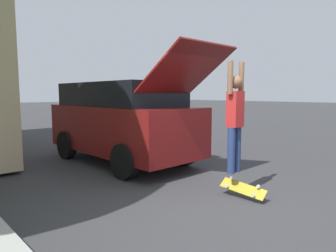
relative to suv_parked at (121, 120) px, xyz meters
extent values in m
plane|color=#333335|center=(-0.70, -3.55, -1.11)|extent=(120.00, 120.00, 0.00)
cube|color=maroon|center=(0.00, -0.01, -0.21)|extent=(1.85, 4.46, 1.16)
cube|color=black|center=(0.00, 0.10, 0.66)|extent=(1.70, 3.48, 0.59)
cylinder|color=black|center=(-0.89, 1.37, -0.73)|extent=(0.24, 0.76, 0.76)
cylinder|color=black|center=(0.89, 1.37, -0.73)|extent=(0.24, 0.76, 0.76)
cylinder|color=black|center=(-0.89, -1.39, -0.73)|extent=(0.24, 0.76, 0.76)
cylinder|color=black|center=(0.89, -1.39, -0.73)|extent=(0.24, 0.76, 0.76)
cube|color=maroon|center=(0.00, -2.29, 1.15)|extent=(1.63, 1.31, 0.94)
cylinder|color=navy|center=(-0.24, -3.59, -0.28)|extent=(0.13, 0.13, 0.79)
cylinder|color=navy|center=(-0.07, -3.59, -0.28)|extent=(0.13, 0.13, 0.79)
cube|color=#B22323|center=(-0.15, -3.59, 0.42)|extent=(0.25, 0.20, 0.60)
sphere|color=brown|center=(-0.15, -3.59, 0.87)|extent=(0.22, 0.22, 0.22)
cylinder|color=brown|center=(-0.31, -3.59, 0.94)|extent=(0.09, 0.09, 0.54)
cylinder|color=brown|center=(0.01, -3.59, 0.94)|extent=(0.09, 0.09, 0.54)
cube|color=#A89323|center=(-0.10, -3.74, -0.93)|extent=(0.24, 0.80, 0.22)
cylinder|color=silver|center=(-0.08, -3.50, -0.80)|extent=(0.03, 0.06, 0.06)
cylinder|color=silver|center=(-0.23, -3.50, -0.92)|extent=(0.03, 0.06, 0.06)
cylinder|color=silver|center=(-0.04, -4.00, -0.85)|extent=(0.03, 0.06, 0.06)
cylinder|color=silver|center=(-0.19, -4.00, -0.97)|extent=(0.03, 0.06, 0.06)
camera|label=1|loc=(-4.43, -6.48, 0.68)|focal=32.00mm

